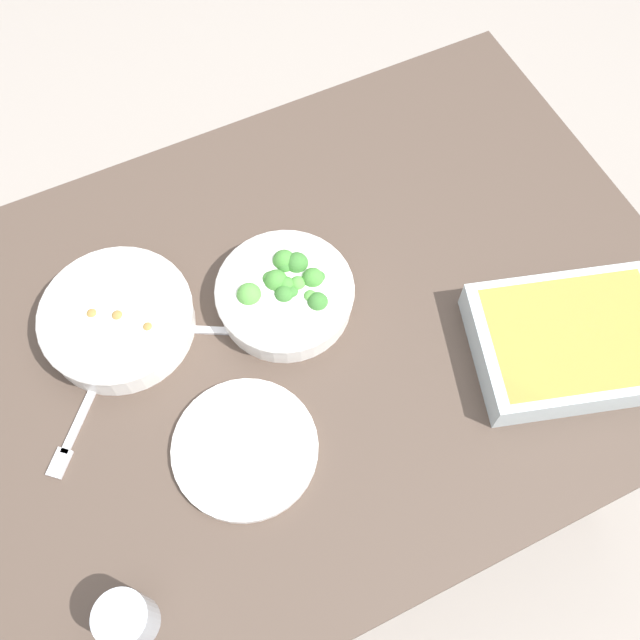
{
  "coord_description": "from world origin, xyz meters",
  "views": [
    {
      "loc": [
        -0.23,
        -0.48,
        1.79
      ],
      "look_at": [
        0.0,
        0.0,
        0.74
      ],
      "focal_mm": 40.33,
      "sensor_mm": 36.0,
      "label": 1
    }
  ],
  "objects_px": {
    "drink_cup": "(128,620)",
    "broccoli_bowl": "(285,293)",
    "side_plate": "(245,448)",
    "spoon_by_stew": "(200,329)",
    "fork_on_table": "(75,431)",
    "stew_bowl": "(118,319)",
    "baking_dish": "(572,341)"
  },
  "relations": [
    {
      "from": "drink_cup",
      "to": "broccoli_bowl",
      "type": "bearing_deg",
      "value": 42.72
    },
    {
      "from": "side_plate",
      "to": "spoon_by_stew",
      "type": "height_order",
      "value": "side_plate"
    },
    {
      "from": "drink_cup",
      "to": "fork_on_table",
      "type": "bearing_deg",
      "value": 88.72
    },
    {
      "from": "side_plate",
      "to": "spoon_by_stew",
      "type": "distance_m",
      "value": 0.21
    },
    {
      "from": "stew_bowl",
      "to": "side_plate",
      "type": "distance_m",
      "value": 0.29
    },
    {
      "from": "broccoli_bowl",
      "to": "drink_cup",
      "type": "xyz_separation_m",
      "value": [
        -0.39,
        -0.36,
        0.01
      ]
    },
    {
      "from": "stew_bowl",
      "to": "drink_cup",
      "type": "bearing_deg",
      "value": -106.57
    },
    {
      "from": "broccoli_bowl",
      "to": "side_plate",
      "type": "relative_size",
      "value": 1.03
    },
    {
      "from": "broccoli_bowl",
      "to": "side_plate",
      "type": "bearing_deg",
      "value": -128.18
    },
    {
      "from": "fork_on_table",
      "to": "baking_dish",
      "type": "bearing_deg",
      "value": -15.54
    },
    {
      "from": "side_plate",
      "to": "fork_on_table",
      "type": "bearing_deg",
      "value": 148.17
    },
    {
      "from": "baking_dish",
      "to": "drink_cup",
      "type": "relative_size",
      "value": 4.13
    },
    {
      "from": "drink_cup",
      "to": "side_plate",
      "type": "xyz_separation_m",
      "value": [
        0.23,
        0.16,
        -0.03
      ]
    },
    {
      "from": "spoon_by_stew",
      "to": "baking_dish",
      "type": "bearing_deg",
      "value": -28.89
    },
    {
      "from": "stew_bowl",
      "to": "baking_dish",
      "type": "relative_size",
      "value": 0.7
    },
    {
      "from": "stew_bowl",
      "to": "baking_dish",
      "type": "distance_m",
      "value": 0.72
    },
    {
      "from": "broccoli_bowl",
      "to": "spoon_by_stew",
      "type": "height_order",
      "value": "broccoli_bowl"
    },
    {
      "from": "drink_cup",
      "to": "side_plate",
      "type": "distance_m",
      "value": 0.28
    },
    {
      "from": "stew_bowl",
      "to": "side_plate",
      "type": "height_order",
      "value": "stew_bowl"
    },
    {
      "from": "stew_bowl",
      "to": "spoon_by_stew",
      "type": "distance_m",
      "value": 0.13
    },
    {
      "from": "broccoli_bowl",
      "to": "spoon_by_stew",
      "type": "relative_size",
      "value": 1.38
    },
    {
      "from": "broccoli_bowl",
      "to": "side_plate",
      "type": "height_order",
      "value": "broccoli_bowl"
    },
    {
      "from": "broccoli_bowl",
      "to": "stew_bowl",
      "type": "bearing_deg",
      "value": 164.43
    },
    {
      "from": "baking_dish",
      "to": "broccoli_bowl",
      "type": "bearing_deg",
      "value": 143.47
    },
    {
      "from": "spoon_by_stew",
      "to": "fork_on_table",
      "type": "distance_m",
      "value": 0.25
    },
    {
      "from": "baking_dish",
      "to": "fork_on_table",
      "type": "height_order",
      "value": "baking_dish"
    },
    {
      "from": "stew_bowl",
      "to": "side_plate",
      "type": "xyz_separation_m",
      "value": [
        0.1,
        -0.27,
        -0.03
      ]
    },
    {
      "from": "broccoli_bowl",
      "to": "spoon_by_stew",
      "type": "distance_m",
      "value": 0.15
    },
    {
      "from": "side_plate",
      "to": "fork_on_table",
      "type": "xyz_separation_m",
      "value": [
        -0.22,
        0.14,
        -0.0
      ]
    },
    {
      "from": "baking_dish",
      "to": "spoon_by_stew",
      "type": "xyz_separation_m",
      "value": [
        -0.52,
        0.28,
        -0.03
      ]
    },
    {
      "from": "drink_cup",
      "to": "fork_on_table",
      "type": "height_order",
      "value": "drink_cup"
    },
    {
      "from": "baking_dish",
      "to": "drink_cup",
      "type": "bearing_deg",
      "value": -173.53
    }
  ]
}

